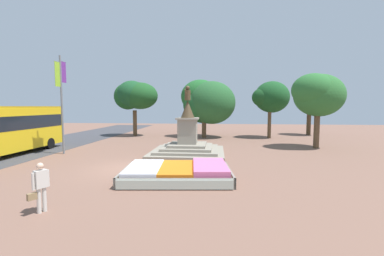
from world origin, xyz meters
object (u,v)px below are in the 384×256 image
(pedestrian_with_handbag, at_px, (40,185))
(statue_monument, at_px, (188,142))
(city_bus, at_px, (6,128))
(flower_planter, at_px, (178,173))
(banner_pole, at_px, (62,99))

(pedestrian_with_handbag, bearing_deg, statue_monument, 72.46)
(city_bus, bearing_deg, pedestrian_with_handbag, -44.75)
(flower_planter, height_order, statue_monument, statue_monument)
(banner_pole, height_order, city_bus, banner_pole)
(banner_pole, xyz_separation_m, city_bus, (-3.58, -1.05, -2.02))
(banner_pole, bearing_deg, statue_monument, 8.01)
(statue_monument, distance_m, pedestrian_with_handbag, 11.88)
(city_bus, bearing_deg, flower_planter, -19.59)
(flower_planter, relative_size, banner_pole, 0.77)
(city_bus, distance_m, pedestrian_with_handbag, 12.83)
(banner_pole, relative_size, pedestrian_with_handbag, 4.30)
(flower_planter, xyz_separation_m, statue_monument, (-0.33, 6.95, 0.54))
(flower_planter, distance_m, banner_pole, 11.61)
(pedestrian_with_handbag, bearing_deg, banner_pole, 118.71)
(flower_planter, distance_m, pedestrian_with_handbag, 5.91)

